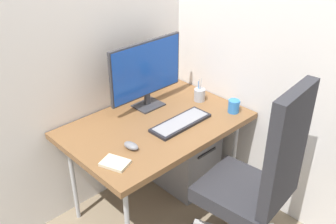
{
  "coord_description": "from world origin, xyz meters",
  "views": [
    {
      "loc": [
        -1.48,
        -1.66,
        2.06
      ],
      "look_at": [
        0.04,
        -0.08,
        0.82
      ],
      "focal_mm": 41.01,
      "sensor_mm": 36.0,
      "label": 1
    }
  ],
  "objects_px": {
    "keyboard": "(181,123)",
    "coffee_mug": "(234,106)",
    "monitor": "(147,71)",
    "pen_holder": "(200,95)",
    "notebook": "(115,163)",
    "filing_cabinet": "(183,152)",
    "mouse": "(131,146)",
    "office_chair": "(259,178)"
  },
  "relations": [
    {
      "from": "filing_cabinet",
      "to": "office_chair",
      "type": "bearing_deg",
      "value": -103.18
    },
    {
      "from": "office_chair",
      "to": "pen_holder",
      "type": "relative_size",
      "value": 6.72
    },
    {
      "from": "pen_holder",
      "to": "coffee_mug",
      "type": "height_order",
      "value": "pen_holder"
    },
    {
      "from": "notebook",
      "to": "coffee_mug",
      "type": "xyz_separation_m",
      "value": [
        0.97,
        -0.09,
        0.04
      ]
    },
    {
      "from": "monitor",
      "to": "pen_holder",
      "type": "xyz_separation_m",
      "value": [
        0.33,
        -0.21,
        -0.22
      ]
    },
    {
      "from": "notebook",
      "to": "filing_cabinet",
      "type": "bearing_deg",
      "value": -4.16
    },
    {
      "from": "notebook",
      "to": "coffee_mug",
      "type": "distance_m",
      "value": 0.98
    },
    {
      "from": "mouse",
      "to": "filing_cabinet",
      "type": "bearing_deg",
      "value": 8.43
    },
    {
      "from": "office_chair",
      "to": "coffee_mug",
      "type": "xyz_separation_m",
      "value": [
        0.35,
        0.47,
        0.17
      ]
    },
    {
      "from": "keyboard",
      "to": "mouse",
      "type": "height_order",
      "value": "mouse"
    },
    {
      "from": "office_chair",
      "to": "pen_holder",
      "type": "xyz_separation_m",
      "value": [
        0.3,
        0.76,
        0.17
      ]
    },
    {
      "from": "office_chair",
      "to": "keyboard",
      "type": "distance_m",
      "value": 0.63
    },
    {
      "from": "mouse",
      "to": "coffee_mug",
      "type": "xyz_separation_m",
      "value": [
        0.81,
        -0.15,
        0.03
      ]
    },
    {
      "from": "monitor",
      "to": "pen_holder",
      "type": "height_order",
      "value": "monitor"
    },
    {
      "from": "filing_cabinet",
      "to": "keyboard",
      "type": "height_order",
      "value": "keyboard"
    },
    {
      "from": "pen_holder",
      "to": "coffee_mug",
      "type": "xyz_separation_m",
      "value": [
        0.04,
        -0.28,
        -0.0
      ]
    },
    {
      "from": "keyboard",
      "to": "mouse",
      "type": "bearing_deg",
      "value": 178.99
    },
    {
      "from": "pen_holder",
      "to": "coffee_mug",
      "type": "relative_size",
      "value": 1.61
    },
    {
      "from": "monitor",
      "to": "mouse",
      "type": "height_order",
      "value": "monitor"
    },
    {
      "from": "notebook",
      "to": "coffee_mug",
      "type": "bearing_deg",
      "value": -25.94
    },
    {
      "from": "filing_cabinet",
      "to": "mouse",
      "type": "relative_size",
      "value": 5.41
    },
    {
      "from": "mouse",
      "to": "pen_holder",
      "type": "height_order",
      "value": "pen_holder"
    },
    {
      "from": "mouse",
      "to": "notebook",
      "type": "distance_m",
      "value": 0.18
    },
    {
      "from": "keyboard",
      "to": "notebook",
      "type": "bearing_deg",
      "value": -174.94
    },
    {
      "from": "pen_holder",
      "to": "keyboard",
      "type": "bearing_deg",
      "value": -157.24
    },
    {
      "from": "monitor",
      "to": "pen_holder",
      "type": "bearing_deg",
      "value": -31.87
    },
    {
      "from": "coffee_mug",
      "to": "monitor",
      "type": "bearing_deg",
      "value": 127.44
    },
    {
      "from": "filing_cabinet",
      "to": "coffee_mug",
      "type": "relative_size",
      "value": 5.04
    },
    {
      "from": "office_chair",
      "to": "filing_cabinet",
      "type": "xyz_separation_m",
      "value": [
        0.19,
        0.81,
        -0.32
      ]
    },
    {
      "from": "filing_cabinet",
      "to": "mouse",
      "type": "bearing_deg",
      "value": -164.19
    },
    {
      "from": "office_chair",
      "to": "keyboard",
      "type": "xyz_separation_m",
      "value": [
        -0.04,
        0.61,
        0.13
      ]
    },
    {
      "from": "keyboard",
      "to": "coffee_mug",
      "type": "bearing_deg",
      "value": -19.81
    },
    {
      "from": "pen_holder",
      "to": "mouse",
      "type": "bearing_deg",
      "value": -169.81
    },
    {
      "from": "filing_cabinet",
      "to": "notebook",
      "type": "xyz_separation_m",
      "value": [
        -0.81,
        -0.24,
        0.45
      ]
    },
    {
      "from": "mouse",
      "to": "monitor",
      "type": "bearing_deg",
      "value": 31.21
    },
    {
      "from": "mouse",
      "to": "notebook",
      "type": "relative_size",
      "value": 0.69
    },
    {
      "from": "office_chair",
      "to": "filing_cabinet",
      "type": "height_order",
      "value": "office_chair"
    },
    {
      "from": "keyboard",
      "to": "notebook",
      "type": "relative_size",
      "value": 2.91
    },
    {
      "from": "monitor",
      "to": "coffee_mug",
      "type": "distance_m",
      "value": 0.66
    },
    {
      "from": "office_chair",
      "to": "monitor",
      "type": "distance_m",
      "value": 1.04
    },
    {
      "from": "keyboard",
      "to": "notebook",
      "type": "distance_m",
      "value": 0.59
    },
    {
      "from": "office_chair",
      "to": "notebook",
      "type": "distance_m",
      "value": 0.85
    }
  ]
}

